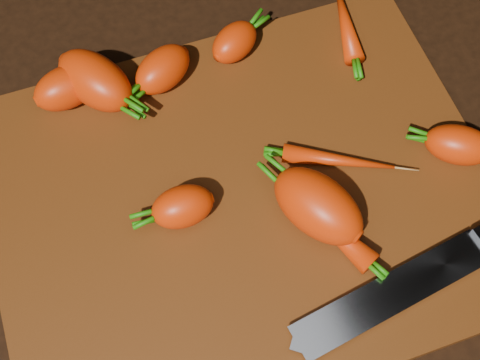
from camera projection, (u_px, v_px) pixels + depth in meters
name	position (u px, v px, depth m)	size (l,w,h in m)	color
ground	(243.00, 204.00, 0.68)	(2.00, 2.00, 0.01)	black
cutting_board	(243.00, 199.00, 0.67)	(0.50, 0.40, 0.01)	#663312
carrot_0	(66.00, 88.00, 0.70)	(0.07, 0.04, 0.04)	#EC3709
carrot_1	(183.00, 207.00, 0.64)	(0.06, 0.04, 0.04)	#EC3709
carrot_2	(95.00, 80.00, 0.70)	(0.09, 0.05, 0.05)	#EC3709
carrot_3	(318.00, 206.00, 0.63)	(0.10, 0.06, 0.06)	#EC3709
carrot_4	(163.00, 69.00, 0.71)	(0.07, 0.04, 0.04)	#EC3709
carrot_5	(234.00, 42.00, 0.73)	(0.06, 0.04, 0.04)	#EC3709
carrot_6	(459.00, 145.00, 0.67)	(0.07, 0.04, 0.04)	#EC3709
carrot_7	(345.00, 21.00, 0.75)	(0.11, 0.02, 0.02)	#EC3709
carrot_8	(338.00, 160.00, 0.67)	(0.11, 0.02, 0.02)	#EC3709
carrot_9	(333.00, 231.00, 0.64)	(0.10, 0.02, 0.02)	#EC3709
knife	(410.00, 284.00, 0.62)	(0.33, 0.08, 0.02)	gray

